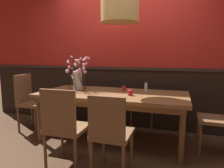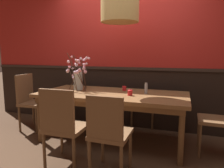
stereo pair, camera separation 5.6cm
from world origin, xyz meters
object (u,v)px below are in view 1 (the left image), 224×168
object	(u,v)px
chair_near_side_right	(110,131)
candle_holder_nearer_edge	(124,88)
dining_table	(112,98)
chair_head_east_end	(221,115)
chair_near_side_left	(64,124)
candle_holder_nearer_center	(130,93)
chair_far_side_right	(143,96)
pendant_lamp	(120,12)
vase_with_blossoms	(78,78)
chair_head_west_end	(29,99)
condiment_bottle	(146,88)
chair_far_side_left	(110,95)

from	to	relation	value
chair_near_side_right	candle_holder_nearer_edge	xyz separation A→B (m)	(-0.16, 1.14, 0.27)
dining_table	candle_holder_nearer_edge	xyz separation A→B (m)	(0.12, 0.24, 0.12)
dining_table	chair_head_east_end	xyz separation A→B (m)	(1.48, 0.02, -0.13)
chair_near_side_left	candle_holder_nearer_center	world-z (taller)	chair_near_side_left
chair_far_side_right	pendant_lamp	distance (m)	1.65
chair_near_side_left	vase_with_blossoms	distance (m)	1.10
chair_near_side_left	dining_table	bearing A→B (deg)	72.51
chair_head_west_end	condiment_bottle	bearing A→B (deg)	3.10
dining_table	chair_head_west_end	distance (m)	1.52
chair_head_west_end	pendant_lamp	world-z (taller)	pendant_lamp
chair_head_east_end	chair_far_side_left	bearing A→B (deg)	154.36
chair_far_side_left	candle_holder_nearer_center	world-z (taller)	chair_far_side_left
chair_head_east_end	chair_near_side_left	bearing A→B (deg)	-152.67
chair_head_east_end	pendant_lamp	world-z (taller)	pendant_lamp
vase_with_blossoms	condiment_bottle	bearing A→B (deg)	1.62
chair_near_side_right	vase_with_blossoms	world-z (taller)	vase_with_blossoms
chair_head_west_end	candle_holder_nearer_edge	bearing A→B (deg)	8.52
dining_table	chair_near_side_left	xyz separation A→B (m)	(-0.28, -0.90, -0.14)
pendant_lamp	dining_table	bearing A→B (deg)	-175.62
chair_far_side_left	pendant_lamp	bearing A→B (deg)	-63.33
condiment_bottle	vase_with_blossoms	bearing A→B (deg)	-178.38
chair_far_side_left	chair_near_side_right	world-z (taller)	chair_far_side_left
dining_table	chair_far_side_right	world-z (taller)	chair_far_side_right
chair_far_side_right	chair_far_side_left	bearing A→B (deg)	-179.14
candle_holder_nearer_center	chair_near_side_left	bearing A→B (deg)	-126.89
chair_head_east_end	condiment_bottle	xyz separation A→B (m)	(-0.99, 0.08, 0.29)
candle_holder_nearer_center	condiment_bottle	distance (m)	0.28
vase_with_blossoms	pendant_lamp	distance (m)	1.20
chair_head_west_end	pendant_lamp	distance (m)	2.13
pendant_lamp	condiment_bottle	bearing A→B (deg)	13.57
chair_head_east_end	chair_near_side_right	bearing A→B (deg)	-142.52
chair_far_side_left	chair_head_west_end	world-z (taller)	chair_head_west_end
chair_near_side_left	vase_with_blossoms	world-z (taller)	vase_with_blossoms
chair_head_west_end	candle_holder_nearer_center	xyz separation A→B (m)	(1.83, -0.10, 0.24)
chair_head_west_end	chair_head_east_end	bearing A→B (deg)	0.48
chair_far_side_left	chair_head_east_end	size ratio (longest dim) A/B	0.96
candle_holder_nearer_center	pendant_lamp	world-z (taller)	pendant_lamp
chair_near_side_left	chair_far_side_left	xyz separation A→B (m)	(-0.04, 1.78, -0.01)
chair_head_west_end	vase_with_blossoms	distance (m)	1.00
chair_far_side_right	chair_near_side_right	distance (m)	1.80
chair_near_side_left	chair_head_west_end	distance (m)	1.52
dining_table	vase_with_blossoms	bearing A→B (deg)	173.48
chair_head_east_end	candle_holder_nearer_center	bearing A→B (deg)	-173.77
candle_holder_nearer_center	vase_with_blossoms	bearing A→B (deg)	168.73
chair_far_side_right	dining_table	bearing A→B (deg)	-110.07
condiment_bottle	chair_head_west_end	bearing A→B (deg)	-176.90
chair_far_side_left	vase_with_blossoms	bearing A→B (deg)	-108.76
chair_head_west_end	pendant_lamp	size ratio (longest dim) A/B	0.99
chair_far_side_left	condiment_bottle	size ratio (longest dim) A/B	5.66
chair_near_side_left	chair_head_east_end	xyz separation A→B (m)	(1.77, 0.91, 0.01)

